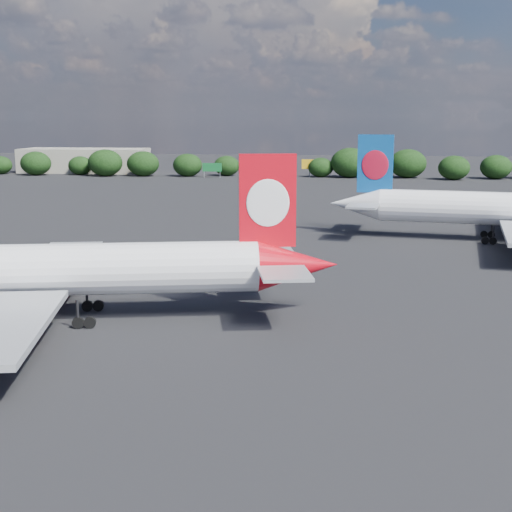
# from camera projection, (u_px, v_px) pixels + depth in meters

# --- Properties ---
(ground) EXTENTS (500.00, 500.00, 0.00)m
(ground) POSITION_uv_depth(u_px,v_px,m) (189.00, 244.00, 106.55)
(ground) COLOR black
(ground) RESTS_ON ground
(qantas_airliner) EXTENTS (47.14, 45.07, 15.46)m
(qantas_airliner) POSITION_uv_depth(u_px,v_px,m) (78.00, 271.00, 66.33)
(qantas_airliner) COLOR white
(qantas_airliner) RESTS_ON ground
(china_southern_airliner) EXTENTS (49.12, 46.86, 16.04)m
(china_southern_airliner) POSITION_uv_depth(u_px,v_px,m) (496.00, 210.00, 108.21)
(china_southern_airliner) COLOR white
(china_southern_airliner) RESTS_ON ground
(terminal_building) EXTENTS (42.00, 16.00, 8.00)m
(terminal_building) POSITION_uv_depth(u_px,v_px,m) (85.00, 160.00, 242.12)
(terminal_building) COLOR gray
(terminal_building) RESTS_ON ground
(highway_sign) EXTENTS (6.00, 0.30, 4.50)m
(highway_sign) POSITION_uv_depth(u_px,v_px,m) (212.00, 168.00, 221.06)
(highway_sign) COLOR #13602B
(highway_sign) RESTS_ON ground
(billboard_yellow) EXTENTS (5.00, 0.30, 5.50)m
(billboard_yellow) POSITION_uv_depth(u_px,v_px,m) (310.00, 165.00, 223.16)
(billboard_yellow) COLOR gold
(billboard_yellow) RESTS_ON ground
(horizon_treeline) EXTENTS (202.62, 15.64, 9.22)m
(horizon_treeline) POSITION_uv_depth(u_px,v_px,m) (300.00, 165.00, 221.60)
(horizon_treeline) COLOR black
(horizon_treeline) RESTS_ON ground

